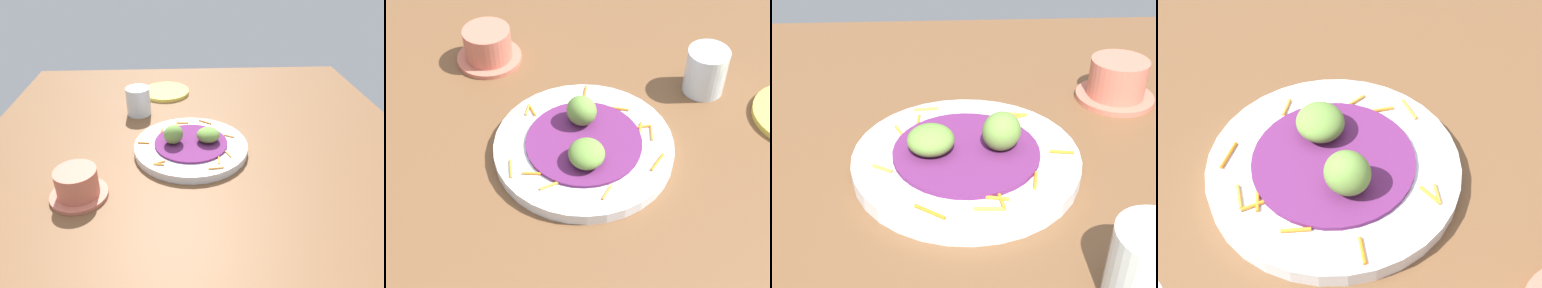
# 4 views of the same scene
# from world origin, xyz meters

# --- Properties ---
(table_surface) EXTENTS (1.10, 1.10, 0.02)m
(table_surface) POSITION_xyz_m (0.00, 0.00, 0.01)
(table_surface) COLOR brown
(table_surface) RESTS_ON ground
(main_plate) EXTENTS (0.27, 0.27, 0.02)m
(main_plate) POSITION_xyz_m (-0.03, 0.02, 0.03)
(main_plate) COLOR silver
(main_plate) RESTS_ON table_surface
(cabbage_bed) EXTENTS (0.17, 0.17, 0.01)m
(cabbage_bed) POSITION_xyz_m (-0.03, 0.02, 0.04)
(cabbage_bed) COLOR #60235B
(cabbage_bed) RESTS_ON main_plate
(carrot_garnish) EXTENTS (0.23, 0.23, 0.00)m
(carrot_garnish) POSITION_xyz_m (-0.02, 0.02, 0.04)
(carrot_garnish) COLOR orange
(carrot_garnish) RESTS_ON main_plate
(guac_scoop_left) EXTENTS (0.06, 0.06, 0.05)m
(guac_scoop_left) POSITION_xyz_m (-0.03, 0.06, 0.07)
(guac_scoop_left) COLOR olive
(guac_scoop_left) RESTS_ON cabbage_bed
(guac_scoop_center) EXTENTS (0.06, 0.06, 0.03)m
(guac_scoop_center) POSITION_xyz_m (-0.03, -0.02, 0.06)
(guac_scoop_center) COLOR olive
(guac_scoop_center) RESTS_ON cabbage_bed
(terracotta_bowl) EXTENTS (0.11, 0.11, 0.06)m
(terracotta_bowl) POSITION_xyz_m (-0.19, 0.25, 0.05)
(terracotta_bowl) COLOR #C66B56
(terracotta_bowl) RESTS_ON table_surface
(water_glass) EXTENTS (0.07, 0.07, 0.08)m
(water_glass) POSITION_xyz_m (0.18, 0.16, 0.06)
(water_glass) COLOR silver
(water_glass) RESTS_ON table_surface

